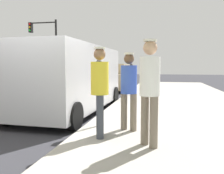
{
  "coord_description": "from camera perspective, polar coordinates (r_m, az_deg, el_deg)",
  "views": [
    {
      "loc": [
        2.72,
        -4.75,
        1.51
      ],
      "look_at": [
        1.65,
        0.36,
        1.05
      ],
      "focal_mm": 37.6,
      "sensor_mm": 36.0,
      "label": 1
    }
  ],
  "objects": [
    {
      "name": "ground_plane",
      "position": [
        5.68,
        -17.63,
        -10.63
      ],
      "size": [
        80.0,
        80.0,
        0.0
      ],
      "primitive_type": "plane",
      "color": "#2D2D33"
    },
    {
      "name": "sidewalk_slab",
      "position": [
        5.02,
        20.7,
        -11.92
      ],
      "size": [
        5.0,
        32.0,
        0.15
      ],
      "primitive_type": "cube",
      "color": "#9E998E",
      "rests_on": "ground"
    },
    {
      "name": "parking_meter_near",
      "position": [
        5.3,
        -3.18,
        1.47
      ],
      "size": [
        0.14,
        0.18,
        1.52
      ],
      "color": "gray",
      "rests_on": "sidewalk_slab"
    },
    {
      "name": "parking_meter_far",
      "position": [
        11.0,
        4.69,
        3.32
      ],
      "size": [
        0.14,
        0.18,
        1.52
      ],
      "color": "gray",
      "rests_on": "sidewalk_slab"
    },
    {
      "name": "pedestrian_in_yellow",
      "position": [
        4.46,
        -3.0,
        0.24
      ],
      "size": [
        0.34,
        0.35,
        1.72
      ],
      "color": "#383D47",
      "rests_on": "sidewalk_slab"
    },
    {
      "name": "pedestrian_in_blue",
      "position": [
        4.96,
        4.11,
        0.15
      ],
      "size": [
        0.35,
        0.34,
        1.65
      ],
      "color": "#726656",
      "rests_on": "sidewalk_slab"
    },
    {
      "name": "pedestrian_in_white",
      "position": [
        3.98,
        9.14,
        0.42
      ],
      "size": [
        0.34,
        0.34,
        1.81
      ],
      "color": "#726656",
      "rests_on": "sidewalk_slab"
    },
    {
      "name": "parked_van",
      "position": [
        7.8,
        -9.76,
        2.36
      ],
      "size": [
        2.28,
        5.27,
        2.15
      ],
      "color": "#BCBCC1",
      "rests_on": "ground"
    },
    {
      "name": "parked_sedan_ahead",
      "position": [
        14.94,
        0.68,
        2.14
      ],
      "size": [
        2.05,
        4.45,
        1.65
      ],
      "color": "tan",
      "rests_on": "ground"
    },
    {
      "name": "traffic_light_corner",
      "position": [
        19.93,
        -15.66,
        10.65
      ],
      "size": [
        2.48,
        0.42,
        5.2
      ],
      "color": "black",
      "rests_on": "ground"
    }
  ]
}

